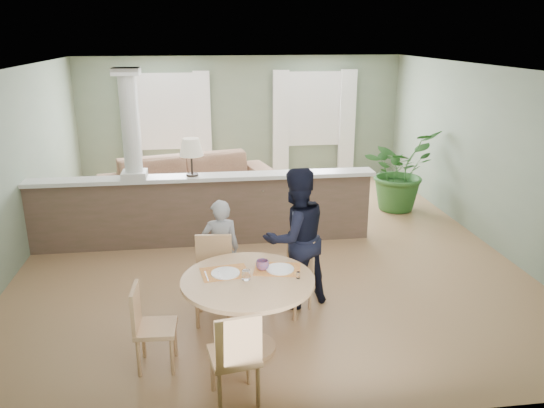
{
  "coord_description": "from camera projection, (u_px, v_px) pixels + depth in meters",
  "views": [
    {
      "loc": [
        -0.88,
        -7.61,
        3.18
      ],
      "look_at": [
        0.0,
        -1.0,
        1.0
      ],
      "focal_mm": 35.0,
      "sensor_mm": 36.0,
      "label": 1
    }
  ],
  "objects": [
    {
      "name": "sofa",
      "position": [
        189.0,
        183.0,
        9.92
      ],
      "size": [
        3.43,
        1.99,
        0.94
      ],
      "primitive_type": "imported",
      "rotation": [
        0.0,
        0.0,
        0.24
      ],
      "color": "#9C7455",
      "rests_on": "ground"
    },
    {
      "name": "houseplant",
      "position": [
        399.0,
        170.0,
        9.79
      ],
      "size": [
        1.76,
        1.72,
        1.48
      ],
      "primitive_type": "imported",
      "rotation": [
        0.0,
        0.0,
        0.63
      ],
      "color": "#2C5F26",
      "rests_on": "ground"
    },
    {
      "name": "chair_side",
      "position": [
        148.0,
        323.0,
        5.14
      ],
      "size": [
        0.41,
        0.41,
        0.87
      ],
      "rotation": [
        0.0,
        0.0,
        1.53
      ],
      "color": "tan",
      "rests_on": "ground"
    },
    {
      "name": "ground",
      "position": [
        263.0,
        245.0,
        8.27
      ],
      "size": [
        8.0,
        8.0,
        0.0
      ],
      "primitive_type": "plane",
      "color": "#A57A57",
      "rests_on": "ground"
    },
    {
      "name": "chair_far_man",
      "position": [
        295.0,
        272.0,
        6.24
      ],
      "size": [
        0.56,
        0.56,
        0.87
      ],
      "rotation": [
        0.0,
        0.0,
        -0.77
      ],
      "color": "tan",
      "rests_on": "ground"
    },
    {
      "name": "chair_near",
      "position": [
        236.0,
        354.0,
        4.59
      ],
      "size": [
        0.48,
        0.48,
        0.93
      ],
      "rotation": [
        0.0,
        0.0,
        3.3
      ],
      "color": "tan",
      "rests_on": "ground"
    },
    {
      "name": "dining_table",
      "position": [
        248.0,
        293.0,
        5.38
      ],
      "size": [
        1.35,
        1.35,
        0.92
      ],
      "rotation": [
        0.0,
        0.0,
        0.14
      ],
      "color": "tan",
      "rests_on": "ground"
    },
    {
      "name": "child_person",
      "position": [
        221.0,
        250.0,
        6.47
      ],
      "size": [
        0.49,
        0.35,
        1.28
      ],
      "primitive_type": "imported",
      "rotation": [
        0.0,
        0.0,
        3.23
      ],
      "color": "#99999D",
      "rests_on": "ground"
    },
    {
      "name": "pony_wall",
      "position": [
        198.0,
        201.0,
        8.12
      ],
      "size": [
        5.32,
        0.38,
        2.7
      ],
      "color": "brown",
      "rests_on": "ground"
    },
    {
      "name": "room_shell",
      "position": [
        256.0,
        123.0,
        8.3
      ],
      "size": [
        7.02,
        8.02,
        2.71
      ],
      "color": "gray",
      "rests_on": "ground"
    },
    {
      "name": "man_person",
      "position": [
        295.0,
        238.0,
        6.28
      ],
      "size": [
        1.01,
        0.9,
        1.71
      ],
      "primitive_type": "imported",
      "rotation": [
        0.0,
        0.0,
        3.51
      ],
      "color": "black",
      "rests_on": "ground"
    },
    {
      "name": "chair_far_boy",
      "position": [
        214.0,
        274.0,
        6.06
      ],
      "size": [
        0.48,
        0.48,
        0.97
      ],
      "rotation": [
        0.0,
        0.0,
        -0.09
      ],
      "color": "tan",
      "rests_on": "ground"
    }
  ]
}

